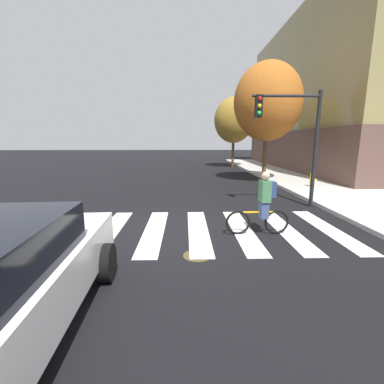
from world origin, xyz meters
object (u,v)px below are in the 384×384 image
Objects in this scene: cyclist at (263,204)px; fire_hydrant at (312,179)px; manhole_cover at (198,255)px; street_tree_mid at (234,120)px; street_tree_near at (268,102)px; traffic_light_near at (294,129)px.

cyclist is 2.19× the size of fire_hydrant.
street_tree_mid reaches higher than manhole_cover.
manhole_cover is 2.36m from cyclist.
cyclist is 18.09m from street_tree_mid.
street_tree_near reaches higher than fire_hydrant.
manhole_cover is at bearing -131.36° from traffic_light_near.
manhole_cover is at bearing -129.13° from fire_hydrant.
traffic_light_near is at bearing 48.64° from manhole_cover.
traffic_light_near is at bearing -97.83° from street_tree_near.
manhole_cover is 0.09× the size of street_tree_near.
cyclist is 0.27× the size of street_tree_mid.
manhole_cover is 0.10× the size of street_tree_mid.
street_tree_near is (2.72, 8.95, 3.78)m from cyclist.
street_tree_mid reaches higher than fire_hydrant.
fire_hydrant is at bearing 55.11° from cyclist.
street_tree_near is (4.50, 10.24, 4.62)m from manhole_cover.
cyclist is 7.71m from fire_hydrant.
street_tree_near is at bearing -87.85° from street_tree_mid.
street_tree_mid is at bearing 77.54° from manhole_cover.
traffic_light_near is 4.87m from fire_hydrant.
fire_hydrant is 5.15m from street_tree_near.
street_tree_mid is (4.18, 18.89, 4.23)m from manhole_cover.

